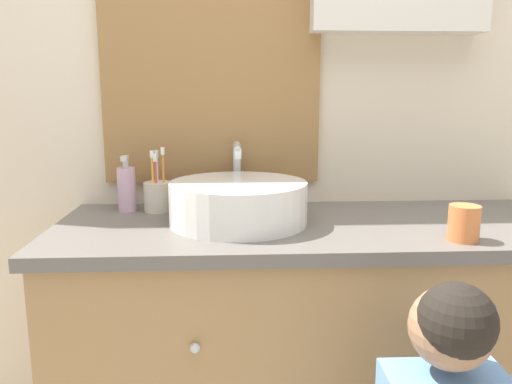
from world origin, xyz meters
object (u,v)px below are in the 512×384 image
object	(u,v)px
sink_basin	(239,201)
soap_dispenser	(127,188)
drinking_cup	(464,223)
toothbrush_holder	(158,195)

from	to	relation	value
sink_basin	soap_dispenser	world-z (taller)	sink_basin
drinking_cup	toothbrush_holder	bearing A→B (deg)	155.58
sink_basin	drinking_cup	size ratio (longest dim) A/B	4.90
toothbrush_holder	soap_dispenser	xyz separation A→B (m)	(-0.10, 0.01, 0.02)
soap_dispenser	drinking_cup	bearing A→B (deg)	-22.50
sink_basin	soap_dispenser	xyz separation A→B (m)	(-0.34, 0.17, 0.01)
drinking_cup	soap_dispenser	bearing A→B (deg)	157.50
toothbrush_holder	sink_basin	bearing A→B (deg)	-32.66
sink_basin	toothbrush_holder	distance (m)	0.29
toothbrush_holder	drinking_cup	world-z (taller)	toothbrush_holder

